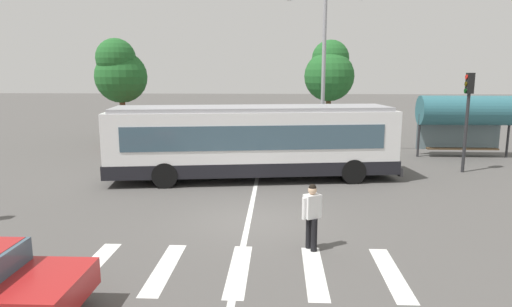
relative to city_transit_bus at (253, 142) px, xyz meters
The scene contains 15 objects.
ground_plane 5.59m from the city_transit_bus, 86.46° to the right, with size 160.00×160.00×0.00m, color #514F4C.
city_transit_bus is the anchor object (origin of this frame).
pedestrian_crossing_street 7.82m from the city_transit_bus, 75.68° to the right, with size 0.52×0.43×1.72m.
parked_car_red 10.92m from the city_transit_bus, 131.18° to the left, with size 2.06×4.59×1.35m.
parked_car_charcoal 9.78m from the city_transit_bus, 117.29° to the left, with size 2.04×4.58×1.35m.
parked_car_silver 8.55m from the city_transit_bus, 100.58° to the left, with size 2.00×4.57×1.35m.
parked_car_teal 8.58m from the city_transit_bus, 83.99° to the left, with size 1.93×4.53×1.35m.
parked_car_white 9.15m from the city_transit_bus, 65.12° to the left, with size 2.08×4.60×1.35m.
traffic_light_far_corner 9.65m from the city_transit_bus, 10.72° to the left, with size 0.33×0.32×4.42m.
bus_stop_shelter 12.15m from the city_transit_bus, 26.93° to the left, with size 4.73×1.54×3.25m.
twin_arm_street_lamp 7.42m from the city_transit_bus, 58.40° to the left, with size 4.24×0.32×8.43m.
background_tree_left 13.62m from the city_transit_bus, 132.62° to the left, with size 3.29×3.29×6.53m.
background_tree_right 14.53m from the city_transit_bus, 71.21° to the left, with size 3.47×3.47×6.68m.
crosswalk_painted_stripes 8.98m from the city_transit_bus, 88.75° to the right, with size 7.32×2.78×0.01m.
lane_center_line 3.71m from the city_transit_bus, 86.93° to the right, with size 0.16×24.00×0.01m, color silver.
Camera 1 is at (0.74, -12.98, 4.45)m, focal length 31.27 mm.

